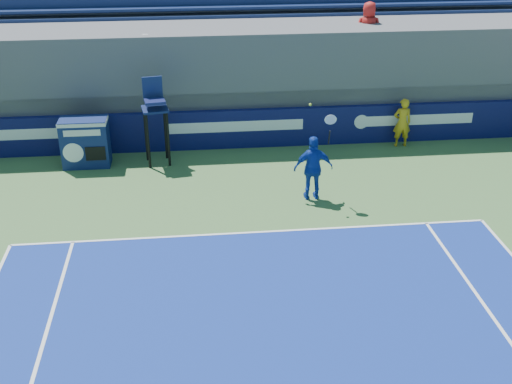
{
  "coord_description": "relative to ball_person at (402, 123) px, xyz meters",
  "views": [
    {
      "loc": [
        -1.32,
        -0.92,
        7.44
      ],
      "look_at": [
        0.0,
        11.5,
        1.25
      ],
      "focal_mm": 45.0,
      "sensor_mm": 36.0,
      "label": 1
    }
  ],
  "objects": [
    {
      "name": "ball_person",
      "position": [
        0.0,
        0.0,
        0.0
      ],
      "size": [
        0.56,
        0.37,
        1.5
      ],
      "primitive_type": "imported",
      "rotation": [
        0.0,
        0.0,
        3.11
      ],
      "color": "gold",
      "rests_on": "apron"
    },
    {
      "name": "back_hoarding",
      "position": [
        -4.97,
        0.4,
        -0.16
      ],
      "size": [
        20.4,
        0.21,
        1.2
      ],
      "color": "#0C0F44",
      "rests_on": "ground"
    },
    {
      "name": "match_clock",
      "position": [
        -9.29,
        -0.48,
        -0.02
      ],
      "size": [
        1.32,
        0.74,
        1.4
      ],
      "color": "#101E52",
      "rests_on": "ground"
    },
    {
      "name": "umpire_chair",
      "position": [
        -7.3,
        -0.5,
        0.77
      ],
      "size": [
        0.8,
        0.8,
        2.48
      ],
      "color": "black",
      "rests_on": "ground"
    },
    {
      "name": "tennis_player",
      "position": [
        -3.32,
        -3.21,
        0.1
      ],
      "size": [
        0.99,
        0.43,
        2.57
      ],
      "color": "#1438A8",
      "rests_on": "apron"
    },
    {
      "name": "stadium_seating",
      "position": [
        -4.98,
        2.45,
        1.07
      ],
      "size": [
        21.0,
        4.05,
        4.4
      ],
      "color": "#56565B",
      "rests_on": "ground"
    }
  ]
}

